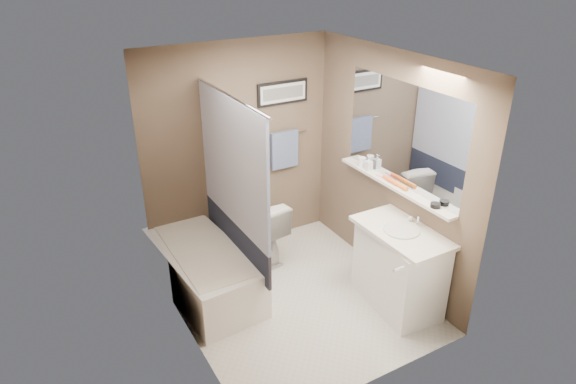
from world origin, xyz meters
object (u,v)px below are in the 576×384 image
toilet (258,229)px  hair_brush_front (399,185)px  hair_brush_back (391,180)px  vanity (399,269)px  candle_bowl_near (435,205)px  bathtub (203,271)px  soap_bottle (369,163)px  glass_jar (362,162)px

toilet → hair_brush_front: (1.01, -1.11, 0.77)m
toilet → hair_brush_back: 1.60m
vanity → candle_bowl_near: size_ratio=10.00×
bathtub → soap_bottle: soap_bottle is taller
hair_brush_back → toilet: bearing=136.0°
vanity → candle_bowl_near: bearing=-38.2°
bathtub → hair_brush_back: 2.11m
bathtub → hair_brush_back: bearing=-25.3°
toilet → candle_bowl_near: bearing=113.6°
candle_bowl_near → glass_jar: bearing=90.0°
vanity → glass_jar: (0.19, 0.91, 0.77)m
bathtub → hair_brush_front: hair_brush_front is taller
toilet → vanity: vanity is taller
vanity → toilet: bearing=125.9°
candle_bowl_near → glass_jar: size_ratio=0.90×
glass_jar → hair_brush_back: bearing=-90.0°
vanity → hair_brush_back: size_ratio=4.09×
vanity → hair_brush_back: (0.19, 0.44, 0.74)m
glass_jar → candle_bowl_near: bearing=-90.0°
hair_brush_back → soap_bottle: (0.00, 0.36, 0.05)m
bathtub → soap_bottle: size_ratio=9.94×
toilet → hair_brush_front: size_ratio=3.37×
hair_brush_back → soap_bottle: soap_bottle is taller
hair_brush_front → hair_brush_back: bearing=90.0°
toilet → hair_brush_front: hair_brush_front is taller
vanity → hair_brush_front: (0.19, 0.31, 0.74)m
candle_bowl_near → hair_brush_front: size_ratio=0.41×
candle_bowl_near → soap_bottle: size_ratio=0.60×
hair_brush_front → toilet: bearing=132.4°
glass_jar → soap_bottle: size_ratio=0.66×
hair_brush_back → soap_bottle: bearing=90.0°
bathtub → hair_brush_front: bearing=-28.9°
vanity → soap_bottle: 1.14m
vanity → glass_jar: size_ratio=9.00×
hair_brush_front → glass_jar: bearing=90.0°
toilet → candle_bowl_near: candle_bowl_near is taller
glass_jar → soap_bottle: (0.00, -0.11, 0.03)m
bathtub → candle_bowl_near: bearing=-40.4°
hair_brush_back → bathtub: bearing=159.0°
bathtub → soap_bottle: (1.79, -0.33, 0.94)m
bathtub → hair_brush_front: size_ratio=6.82×
vanity → glass_jar: glass_jar is taller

